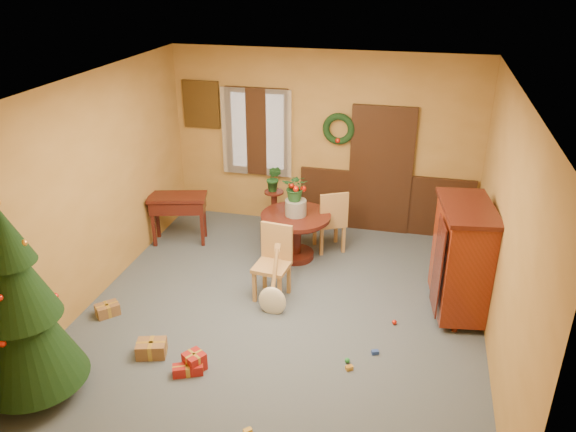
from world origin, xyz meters
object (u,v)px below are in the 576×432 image
(chair_near, at_px, (274,259))
(sideboard, at_px, (461,256))
(writing_desk, at_px, (178,207))
(dining_table, at_px, (296,228))
(christmas_tree, at_px, (20,308))

(chair_near, bearing_deg, sideboard, 4.37)
(writing_desk, relative_size, sideboard, 0.66)
(dining_table, relative_size, sideboard, 0.70)
(christmas_tree, distance_m, sideboard, 5.00)
(chair_near, relative_size, christmas_tree, 0.45)
(chair_near, distance_m, christmas_tree, 3.11)
(christmas_tree, distance_m, writing_desk, 3.59)
(christmas_tree, bearing_deg, writing_desk, 89.20)
(christmas_tree, bearing_deg, dining_table, 60.45)
(christmas_tree, height_order, sideboard, christmas_tree)
(chair_near, xyz_separation_m, christmas_tree, (-1.91, -2.40, 0.51))
(chair_near, xyz_separation_m, writing_desk, (-1.86, 1.16, 0.06))
(dining_table, distance_m, christmas_tree, 4.02)
(chair_near, bearing_deg, christmas_tree, -128.53)
(dining_table, height_order, sideboard, sideboard)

